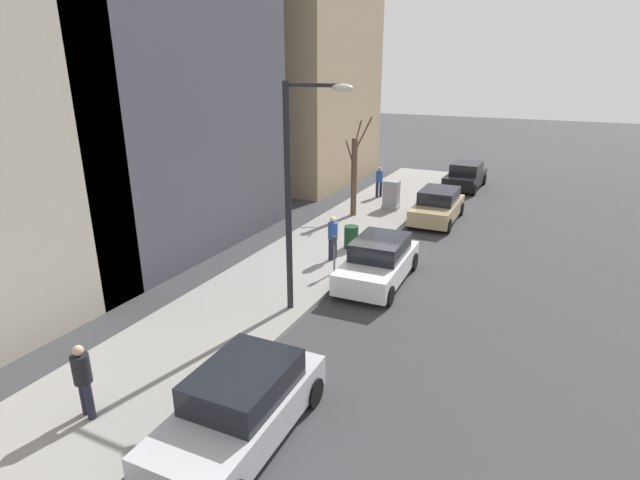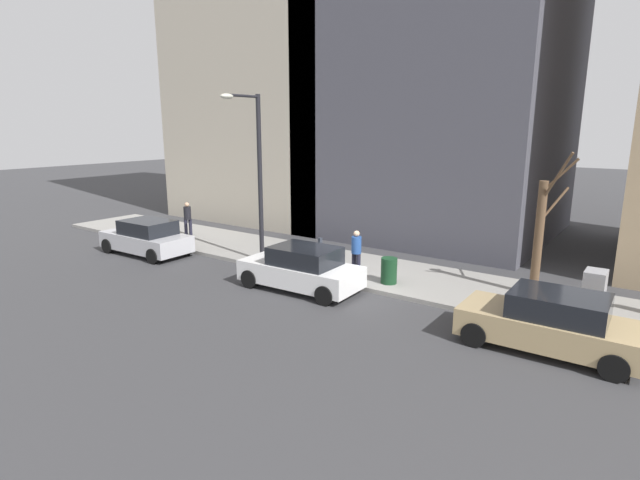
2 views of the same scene
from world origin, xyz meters
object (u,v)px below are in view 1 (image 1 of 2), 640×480
parking_meter (334,251)px  utility_box (391,195)px  bare_tree (354,174)px  pedestrian_midblock (333,235)px  parked_car_white (379,261)px  parked_car_tan (438,206)px  pedestrian_near_meter (379,180)px  streetlamp (296,182)px  trash_bin (351,237)px  pedestrian_far_corner (83,377)px  parked_car_silver (241,406)px  parked_car_black (465,176)px

parking_meter → utility_box: size_ratio=0.94×
bare_tree → pedestrian_midblock: size_ratio=2.79×
parked_car_white → parking_meter: bearing=9.3°
parked_car_tan → pedestrian_near_meter: (3.86, -2.63, 0.35)m
bare_tree → pedestrian_near_meter: 3.99m
parking_meter → streetlamp: (-0.17, 2.97, 3.04)m
trash_bin → parked_car_tan: bearing=-110.4°
pedestrian_near_meter → parked_car_tan: bearing=93.2°
pedestrian_far_corner → trash_bin: bearing=99.9°
parked_car_tan → parking_meter: (1.64, 8.22, 0.24)m
parked_car_tan → trash_bin: size_ratio=4.70×
parked_car_white → pedestrian_far_corner: (2.96, 9.41, 0.35)m
pedestrian_far_corner → parked_car_silver: bearing=32.8°
parked_car_silver → pedestrian_midblock: 9.56m
trash_bin → pedestrian_near_meter: (1.77, -8.25, 0.49)m
bare_tree → parked_car_tan: bearing=-162.3°
parked_car_black → streetlamp: streetlamp is taller
parked_car_tan → bare_tree: (3.79, 1.21, 1.42)m
streetlamp → trash_bin: streetlamp is taller
parked_car_black → pedestrian_far_corner: 25.02m
utility_box → trash_bin: 6.23m
parked_car_black → trash_bin: size_ratio=4.72×
parking_meter → pedestrian_midblock: size_ratio=0.81×
bare_tree → trash_bin: bearing=111.1°
trash_bin → pedestrian_far_corner: 11.77m
parked_car_white → pedestrian_far_corner: 9.87m
parked_car_black → streetlamp: size_ratio=0.65×
parked_car_silver → pedestrian_near_meter: bearing=-79.8°
parked_car_white → parked_car_silver: 8.40m
parked_car_tan → pedestrian_near_meter: 4.68m
streetlamp → parked_car_silver: bearing=106.3°
utility_box → trash_bin: bearing=93.7°
parking_meter → utility_box: (0.85, -8.83, -0.13)m
parked_car_silver → streetlamp: 6.27m
bare_tree → pedestrian_midblock: bare_tree is taller
parked_car_white → pedestrian_near_meter: (3.73, -10.55, 0.35)m
utility_box → trash_bin: size_ratio=1.59×
parked_car_black → bare_tree: size_ratio=0.92×
bare_tree → streetlamp: bearing=103.1°
bare_tree → trash_bin: 4.97m
pedestrian_midblock → streetlamp: bearing=26.5°
parked_car_white → pedestrian_far_corner: pedestrian_far_corner is taller
parked_car_white → streetlamp: size_ratio=0.66×
parked_car_white → utility_box: utility_box is taller
parked_car_silver → parking_meter: parked_car_silver is taller
parked_car_tan → streetlamp: streetlamp is taller
pedestrian_near_meter → pedestrian_far_corner: 19.98m
parking_meter → bare_tree: (2.15, -7.01, 1.17)m
parked_car_silver → pedestrian_midblock: pedestrian_midblock is taller
parked_car_silver → pedestrian_far_corner: pedestrian_far_corner is taller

